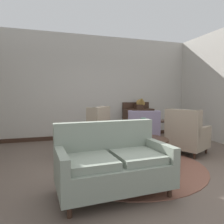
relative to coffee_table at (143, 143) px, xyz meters
The scene contains 13 objects.
ground 0.56m from the coffee_table, 135.45° to the right, with size 9.07×9.07×0.00m, color brown.
wall_back 3.20m from the coffee_table, 94.55° to the left, with size 6.64×0.08×3.23m, color #BCB7AD.
baseboard_back 2.94m from the coffee_table, 94.63° to the left, with size 6.48×0.03×0.12m, color #382319.
area_rug 0.50m from the coffee_table, 163.94° to the left, with size 2.84×2.84×0.01m, color brown.
coffee_table is the anchor object (origin of this frame).
porcelain_vase 0.26m from the coffee_table, 54.95° to the left, with size 0.14×0.14×0.40m.
settee 1.28m from the coffee_table, 134.78° to the right, with size 1.57×0.92×0.97m.
armchair_foreground_right 1.22m from the coffee_table, 64.04° to the left, with size 1.01×1.09×1.00m.
armchair_far_left 1.38m from the coffee_table, 17.71° to the left, with size 1.06×1.05×1.05m.
armchair_near_window 1.28m from the coffee_table, 130.30° to the left, with size 1.13×1.11×1.11m.
side_table 1.58m from the coffee_table, 49.83° to the left, with size 0.53×0.53×0.71m.
sideboard 2.90m from the coffee_table, 67.04° to the left, with size 0.96×0.44×1.13m.
gramophone 2.92m from the coffee_table, 65.58° to the left, with size 0.36×0.43×0.46m.
Camera 1 is at (-1.54, -3.38, 1.36)m, focal length 33.58 mm.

